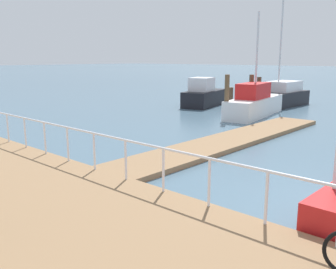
% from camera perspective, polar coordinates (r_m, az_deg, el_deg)
% --- Properties ---
extents(floating_dock, '(14.19, 2.00, 0.18)m').
position_cam_1_polar(floating_dock, '(15.72, 9.04, -1.03)').
color(floating_dock, '#93704C').
rests_on(floating_dock, ground_plane).
extents(boardwalk_railing, '(0.06, 26.52, 1.08)m').
position_cam_1_polar(boardwalk_railing, '(11.69, -15.16, -0.08)').
color(boardwalk_railing, white).
rests_on(boardwalk_railing, boardwalk).
extents(dock_piling_0, '(0.29, 0.29, 2.46)m').
position_cam_1_polar(dock_piling_0, '(24.42, 12.58, 6.05)').
color(dock_piling_0, brown).
rests_on(dock_piling_0, ground_plane).
extents(dock_piling_1, '(0.26, 0.26, 2.59)m').
position_cam_1_polar(dock_piling_1, '(21.22, 8.97, 5.56)').
color(dock_piling_1, brown).
rests_on(dock_piling_1, ground_plane).
extents(dock_piling_2, '(0.35, 0.35, 1.55)m').
position_cam_1_polar(dock_piling_2, '(25.58, 9.52, 5.39)').
color(dock_piling_2, brown).
rests_on(dock_piling_2, ground_plane).
extents(dock_piling_3, '(0.28, 0.28, 2.27)m').
position_cam_1_polar(dock_piling_3, '(25.31, 13.69, 5.98)').
color(dock_piling_3, '#473826').
rests_on(dock_piling_3, ground_plane).
extents(moored_boat_1, '(6.21, 2.27, 9.00)m').
position_cam_1_polar(moored_boat_1, '(28.55, 16.60, 5.63)').
color(moored_boat_1, black).
rests_on(moored_boat_1, ground_plane).
extents(moored_boat_3, '(4.78, 2.79, 2.10)m').
position_cam_1_polar(moored_boat_3, '(27.64, 5.51, 5.98)').
color(moored_boat_3, black).
rests_on(moored_boat_3, ground_plane).
extents(moored_boat_4, '(6.38, 2.58, 6.15)m').
position_cam_1_polar(moored_boat_4, '(23.38, 13.07, 4.72)').
color(moored_boat_4, white).
rests_on(moored_boat_4, ground_plane).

